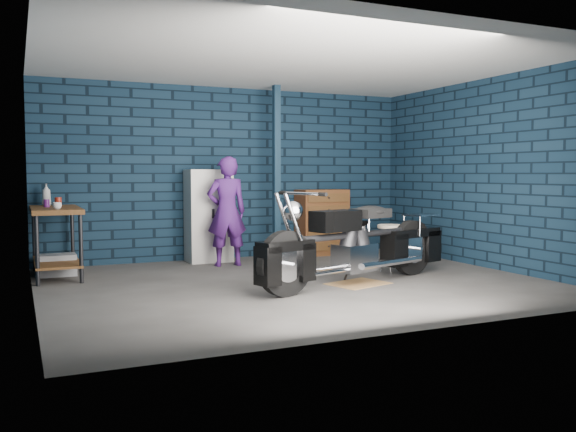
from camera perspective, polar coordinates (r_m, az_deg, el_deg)
name	(u,v)px	position (r m, az deg, el deg)	size (l,w,h in m)	color
ground	(297,283)	(7.55, 0.88, -6.29)	(6.00, 6.00, 0.00)	#514E4B
room_walls	(279,131)	(7.96, -0.80, 7.99)	(6.02, 5.01, 2.71)	#0F2234
support_post	(277,173)	(9.44, -1.08, 4.00)	(0.10, 0.10, 2.70)	#12293B
workbench	(56,242)	(8.50, -20.87, -2.30)	(0.60, 1.40, 0.91)	brown
drip_mat	(358,284)	(7.55, 6.58, -6.30)	(0.70, 0.52, 0.01)	olive
motorcycle	(358,237)	(7.47, 6.61, -1.98)	(2.61, 0.71, 1.15)	black
person	(227,211)	(8.91, -5.75, 0.43)	(0.58, 0.38, 1.59)	#532079
storage_bin	(58,265)	(8.63, -20.72, -4.31)	(0.45, 0.32, 0.28)	gray
locker	(209,216)	(9.38, -7.44, 0.03)	(0.66, 0.47, 1.41)	beige
tool_chest	(322,222)	(10.13, 3.23, -0.58)	(0.81, 0.45, 1.08)	brown
shop_stool	(390,249)	(8.41, 9.57, -3.04)	(0.36, 0.36, 0.65)	beige
cup_a	(57,206)	(8.01, -20.80, 0.90)	(0.11, 0.11, 0.09)	beige
mug_purple	(47,203)	(8.57, -21.66, 1.12)	(0.07, 0.07, 0.10)	#551965
mug_red	(58,202)	(8.71, -20.70, 1.25)	(0.09, 0.09, 0.12)	maroon
bottle	(46,194)	(9.02, -21.67, 1.89)	(0.12, 0.12, 0.30)	gray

